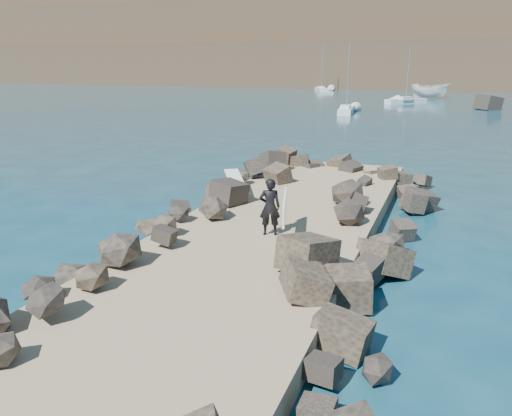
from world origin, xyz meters
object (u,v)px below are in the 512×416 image
object	(u,v)px
surfboard_resting	(236,184)
boat_imported	(430,90)
sailboat_a	(346,110)
surfer_with_board	(272,207)

from	to	relation	value
surfboard_resting	boat_imported	world-z (taller)	boat_imported
boat_imported	sailboat_a	xyz separation A→B (m)	(-7.38, -29.14, -0.83)
surfboard_resting	surfer_with_board	distance (m)	4.71
boat_imported	surfer_with_board	bearing A→B (deg)	-164.87
surfboard_resting	surfer_with_board	bearing A→B (deg)	-88.23
surfboard_resting	surfer_with_board	size ratio (longest dim) A/B	1.07
sailboat_a	surfboard_resting	bearing A→B (deg)	-84.67
surfboard_resting	sailboat_a	distance (m)	39.40
surfboard_resting	sailboat_a	size ratio (longest dim) A/B	0.29
surfer_with_board	sailboat_a	xyz separation A→B (m)	(-6.44, 43.00, -1.11)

